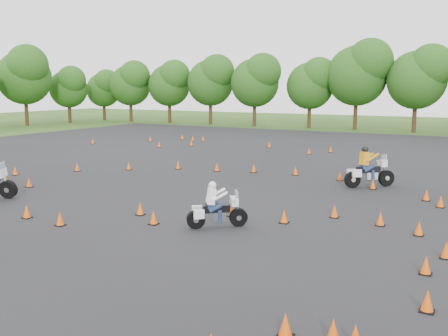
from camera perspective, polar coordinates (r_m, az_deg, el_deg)
ground at (r=18.32m, az=-6.00°, el=-5.47°), size 140.00×140.00×0.00m
asphalt_pad at (r=23.38m, az=2.34°, el=-2.20°), size 62.00×62.00×0.00m
treeline at (r=50.10m, az=22.68°, el=8.61°), size 87.18×32.68×10.95m
traffic_cones at (r=22.93m, az=1.73°, el=-1.85°), size 35.81×32.91×0.45m
rider_yellow at (r=24.23m, az=16.39°, el=0.15°), size 2.37×2.24×1.93m
rider_white at (r=16.58m, az=-0.80°, el=-4.14°), size 1.98×1.80×1.59m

